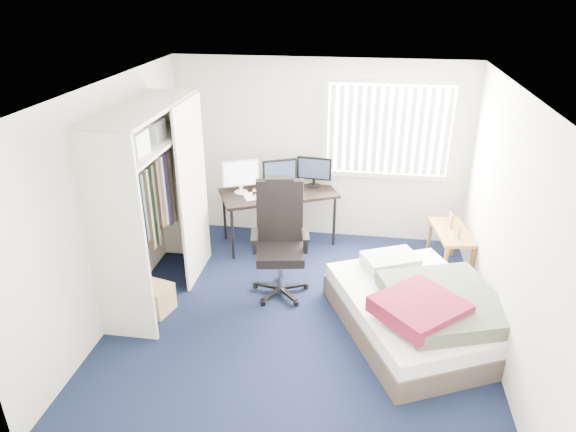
# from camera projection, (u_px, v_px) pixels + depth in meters

# --- Properties ---
(ground) EXTENTS (4.20, 4.20, 0.00)m
(ground) POSITION_uv_depth(u_px,v_px,m) (299.00, 317.00, 5.69)
(ground) COLOR black
(ground) RESTS_ON ground
(room_shell) EXTENTS (4.20, 4.20, 4.20)m
(room_shell) POSITION_uv_depth(u_px,v_px,m) (301.00, 191.00, 5.05)
(room_shell) COLOR silver
(room_shell) RESTS_ON ground
(window_assembly) EXTENTS (1.72, 0.09, 1.32)m
(window_assembly) POSITION_uv_depth(u_px,v_px,m) (389.00, 130.00, 6.72)
(window_assembly) COLOR white
(window_assembly) RESTS_ON ground
(closet) EXTENTS (0.64, 1.84, 2.22)m
(closet) POSITION_uv_depth(u_px,v_px,m) (152.00, 186.00, 5.59)
(closet) COLOR beige
(closet) RESTS_ON ground
(desk) EXTENTS (1.70, 1.30, 1.22)m
(desk) POSITION_uv_depth(u_px,v_px,m) (278.00, 189.00, 7.00)
(desk) COLOR black
(desk) RESTS_ON ground
(office_chair) EXTENTS (0.75, 0.75, 1.38)m
(office_chair) POSITION_uv_depth(u_px,v_px,m) (280.00, 250.00, 5.98)
(office_chair) COLOR black
(office_chair) RESTS_ON ground
(footstool) EXTENTS (0.33, 0.27, 0.26)m
(footstool) POSITION_uv_depth(u_px,v_px,m) (278.00, 236.00, 7.04)
(footstool) COLOR white
(footstool) RESTS_ON ground
(nightstand) EXTENTS (0.53, 0.86, 0.74)m
(nightstand) POSITION_uv_depth(u_px,v_px,m) (452.00, 235.00, 6.41)
(nightstand) COLOR brown
(nightstand) RESTS_ON ground
(bed) EXTENTS (2.06, 2.29, 0.62)m
(bed) POSITION_uv_depth(u_px,v_px,m) (420.00, 310.00, 5.35)
(bed) COLOR #453A31
(bed) RESTS_ON ground
(pine_box) EXTENTS (0.50, 0.42, 0.32)m
(pine_box) POSITION_uv_depth(u_px,v_px,m) (152.00, 298.00, 5.74)
(pine_box) COLOR tan
(pine_box) RESTS_ON ground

